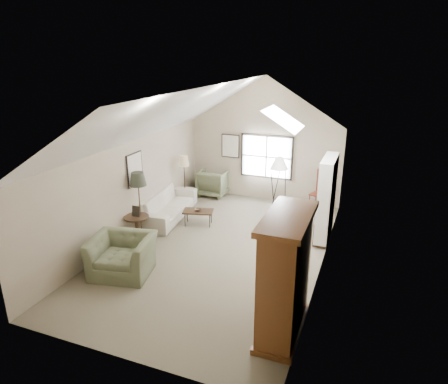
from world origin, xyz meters
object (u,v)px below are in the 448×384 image
(armoire, at_px, (285,276))
(side_table, at_px, (137,228))
(armchair_near, at_px, (122,255))
(armchair_far, at_px, (213,183))
(coffee_table, at_px, (198,218))
(sofa, at_px, (167,205))
(side_chair, at_px, (320,191))

(armoire, relative_size, side_table, 3.38)
(armchair_near, bearing_deg, armoire, -21.58)
(armoire, height_order, armchair_far, armoire)
(coffee_table, xyz_separation_m, side_table, (-1.10, -1.42, 0.11))
(armoire, bearing_deg, armchair_near, 170.25)
(side_table, bearing_deg, sofa, 90.00)
(armchair_far, bearing_deg, sofa, 76.79)
(coffee_table, height_order, side_chair, side_chair)
(sofa, bearing_deg, side_table, 173.76)
(side_table, height_order, side_chair, side_chair)
(coffee_table, height_order, side_table, side_table)
(armchair_near, xyz_separation_m, coffee_table, (0.47, 2.98, -0.21))
(sofa, distance_m, armchair_near, 3.22)
(armoire, bearing_deg, side_chair, 92.54)
(armchair_near, xyz_separation_m, side_table, (-0.62, 1.56, -0.10))
(armoire, relative_size, side_chair, 1.77)
(armchair_far, distance_m, side_table, 3.93)
(armchair_near, relative_size, side_chair, 1.06)
(armoire, height_order, sofa, armoire)
(armoire, distance_m, armchair_far, 7.24)
(armchair_near, distance_m, coffee_table, 3.03)
(sofa, distance_m, side_chair, 4.68)
(side_chair, bearing_deg, armoire, -67.45)
(side_table, bearing_deg, armoire, -26.71)
(armoire, xyz_separation_m, armchair_far, (-3.84, 6.10, -0.66))
(armchair_near, bearing_deg, side_chair, 45.14)
(armchair_far, height_order, side_table, armchair_far)
(side_chair, bearing_deg, side_table, -117.19)
(armchair_near, bearing_deg, coffee_table, 69.16)
(side_chair, bearing_deg, armchair_near, -103.01)
(armchair_near, xyz_separation_m, side_chair, (3.49, 5.37, 0.19))
(armoire, distance_m, side_table, 4.96)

